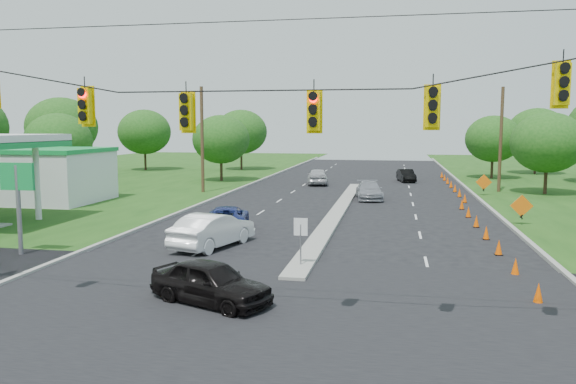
% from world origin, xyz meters
% --- Properties ---
extents(ground, '(160.00, 160.00, 0.00)m').
position_xyz_m(ground, '(0.00, 0.00, 0.00)').
color(ground, black).
rests_on(ground, ground).
extents(cross_street, '(160.00, 14.00, 0.02)m').
position_xyz_m(cross_street, '(0.00, 0.00, 0.00)').
color(cross_street, black).
rests_on(cross_street, ground).
extents(curb_left, '(0.25, 110.00, 0.16)m').
position_xyz_m(curb_left, '(-10.10, 30.00, 0.00)').
color(curb_left, gray).
rests_on(curb_left, ground).
extents(curb_right, '(0.25, 110.00, 0.16)m').
position_xyz_m(curb_right, '(10.10, 30.00, 0.00)').
color(curb_right, gray).
rests_on(curb_right, ground).
extents(median, '(1.00, 34.00, 0.18)m').
position_xyz_m(median, '(0.00, 21.00, 0.00)').
color(median, gray).
rests_on(median, ground).
extents(median_sign, '(0.55, 0.06, 2.05)m').
position_xyz_m(median_sign, '(0.00, 6.00, 1.46)').
color(median_sign, gray).
rests_on(median_sign, ground).
extents(signal_span, '(25.60, 0.32, 9.00)m').
position_xyz_m(signal_span, '(-0.05, -1.00, 4.97)').
color(signal_span, '#422D1C').
rests_on(signal_span, ground).
extents(utility_pole_far_left, '(0.28, 0.28, 9.00)m').
position_xyz_m(utility_pole_far_left, '(-12.50, 30.00, 4.50)').
color(utility_pole_far_left, '#422D1C').
rests_on(utility_pole_far_left, ground).
extents(utility_pole_far_right, '(0.28, 0.28, 9.00)m').
position_xyz_m(utility_pole_far_right, '(12.50, 35.00, 4.50)').
color(utility_pole_far_right, '#422D1C').
rests_on(utility_pole_far_right, ground).
extents(gas_station, '(18.40, 19.70, 5.20)m').
position_xyz_m(gas_station, '(-23.64, 20.24, 2.58)').
color(gas_station, white).
rests_on(gas_station, ground).
extents(cone_0, '(0.32, 0.32, 0.70)m').
position_xyz_m(cone_0, '(8.22, 3.00, 0.35)').
color(cone_0, '#FE5500').
rests_on(cone_0, ground).
extents(cone_1, '(0.32, 0.32, 0.70)m').
position_xyz_m(cone_1, '(8.22, 6.50, 0.35)').
color(cone_1, '#FE5500').
rests_on(cone_1, ground).
extents(cone_2, '(0.32, 0.32, 0.70)m').
position_xyz_m(cone_2, '(8.22, 10.00, 0.35)').
color(cone_2, '#FE5500').
rests_on(cone_2, ground).
extents(cone_3, '(0.32, 0.32, 0.70)m').
position_xyz_m(cone_3, '(8.22, 13.50, 0.35)').
color(cone_3, '#FE5500').
rests_on(cone_3, ground).
extents(cone_4, '(0.32, 0.32, 0.70)m').
position_xyz_m(cone_4, '(8.22, 17.00, 0.35)').
color(cone_4, '#FE5500').
rests_on(cone_4, ground).
extents(cone_5, '(0.32, 0.32, 0.70)m').
position_xyz_m(cone_5, '(8.22, 20.50, 0.35)').
color(cone_5, '#FE5500').
rests_on(cone_5, ground).
extents(cone_6, '(0.32, 0.32, 0.70)m').
position_xyz_m(cone_6, '(8.22, 24.00, 0.35)').
color(cone_6, '#FE5500').
rests_on(cone_6, ground).
extents(cone_7, '(0.32, 0.32, 0.70)m').
position_xyz_m(cone_7, '(8.82, 27.50, 0.35)').
color(cone_7, '#FE5500').
rests_on(cone_7, ground).
extents(cone_8, '(0.32, 0.32, 0.70)m').
position_xyz_m(cone_8, '(8.82, 31.00, 0.35)').
color(cone_8, '#FE5500').
rests_on(cone_8, ground).
extents(cone_9, '(0.32, 0.32, 0.70)m').
position_xyz_m(cone_9, '(8.82, 34.50, 0.35)').
color(cone_9, '#FE5500').
rests_on(cone_9, ground).
extents(cone_10, '(0.32, 0.32, 0.70)m').
position_xyz_m(cone_10, '(8.82, 38.00, 0.35)').
color(cone_10, '#FE5500').
rests_on(cone_10, ground).
extents(cone_11, '(0.32, 0.32, 0.70)m').
position_xyz_m(cone_11, '(8.82, 41.50, 0.35)').
color(cone_11, '#FE5500').
rests_on(cone_11, ground).
extents(cone_12, '(0.32, 0.32, 0.70)m').
position_xyz_m(cone_12, '(8.82, 45.00, 0.35)').
color(cone_12, '#FE5500').
rests_on(cone_12, ground).
extents(cone_13, '(0.32, 0.32, 0.70)m').
position_xyz_m(cone_13, '(8.82, 48.50, 0.35)').
color(cone_13, '#FE5500').
rests_on(cone_13, ground).
extents(work_sign_1, '(1.27, 0.58, 1.37)m').
position_xyz_m(work_sign_1, '(10.80, 18.00, 1.09)').
color(work_sign_1, black).
rests_on(work_sign_1, ground).
extents(work_sign_2, '(1.27, 0.58, 1.37)m').
position_xyz_m(work_sign_2, '(10.80, 32.00, 1.09)').
color(work_sign_2, black).
rests_on(work_sign_2, ground).
extents(tree_2, '(5.88, 5.88, 6.86)m').
position_xyz_m(tree_2, '(-26.00, 30.00, 4.34)').
color(tree_2, black).
rests_on(tree_2, ground).
extents(tree_3, '(7.56, 7.56, 8.82)m').
position_xyz_m(tree_3, '(-32.00, 40.00, 5.58)').
color(tree_3, black).
rests_on(tree_3, ground).
extents(tree_4, '(6.72, 6.72, 7.84)m').
position_xyz_m(tree_4, '(-28.00, 52.00, 4.96)').
color(tree_4, black).
rests_on(tree_4, ground).
extents(tree_5, '(5.88, 5.88, 6.86)m').
position_xyz_m(tree_5, '(-14.00, 40.00, 4.34)').
color(tree_5, black).
rests_on(tree_5, ground).
extents(tree_6, '(6.72, 6.72, 7.84)m').
position_xyz_m(tree_6, '(-16.00, 55.00, 4.96)').
color(tree_6, black).
rests_on(tree_6, ground).
extents(tree_9, '(5.88, 5.88, 6.86)m').
position_xyz_m(tree_9, '(16.00, 34.00, 4.34)').
color(tree_9, black).
rests_on(tree_9, ground).
extents(tree_11, '(6.72, 6.72, 7.84)m').
position_xyz_m(tree_11, '(20.00, 55.00, 4.96)').
color(tree_11, black).
rests_on(tree_11, ground).
extents(tree_12, '(5.88, 5.88, 6.86)m').
position_xyz_m(tree_12, '(14.00, 48.00, 4.34)').
color(tree_12, black).
rests_on(tree_12, ground).
extents(black_sedan, '(4.53, 3.20, 1.43)m').
position_xyz_m(black_sedan, '(-2.09, 1.04, 0.72)').
color(black_sedan, black).
rests_on(black_sedan, ground).
extents(white_sedan, '(3.04, 5.22, 1.63)m').
position_xyz_m(white_sedan, '(-4.72, 9.22, 0.81)').
color(white_sedan, white).
rests_on(white_sedan, ground).
extents(blue_pickup, '(3.20, 5.20, 1.34)m').
position_xyz_m(blue_pickup, '(-5.34, 13.54, 0.67)').
color(blue_pickup, navy).
rests_on(blue_pickup, ground).
extents(silver_car_far, '(2.45, 4.93, 1.38)m').
position_xyz_m(silver_car_far, '(1.71, 28.26, 0.69)').
color(silver_car_far, gray).
rests_on(silver_car_far, ground).
extents(silver_car_oncoming, '(2.59, 5.00, 1.63)m').
position_xyz_m(silver_car_oncoming, '(-3.76, 38.61, 0.81)').
color(silver_car_oncoming, '#B1B1B4').
rests_on(silver_car_oncoming, ground).
extents(dark_car_receding, '(2.07, 4.11, 1.29)m').
position_xyz_m(dark_car_receding, '(4.82, 43.14, 0.65)').
color(dark_car_receding, black).
rests_on(dark_car_receding, ground).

